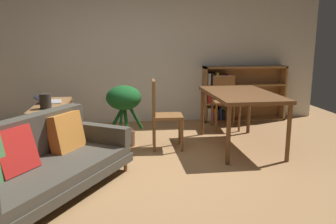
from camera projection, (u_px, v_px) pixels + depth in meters
name	position (u px, v px, depth m)	size (l,w,h in m)	color
ground_plane	(157.00, 174.00, 4.06)	(8.16, 8.16, 0.00)	#A87A4C
back_wall_panel	(141.00, 50.00, 6.39)	(6.80, 0.10, 2.70)	silver
fabric_couch	(35.00, 162.00, 3.44)	(1.78, 2.14, 0.76)	olive
media_console	(52.00, 125.00, 5.12)	(0.44, 1.28, 0.61)	olive
open_laptop	(49.00, 101.00, 5.19)	(0.42, 0.38, 0.11)	silver
desk_speaker	(46.00, 101.00, 4.72)	(0.15, 0.15, 0.21)	#2D2823
potted_floor_plant	(124.00, 106.00, 5.02)	(0.53, 0.51, 0.89)	brown
dining_table	(241.00, 98.00, 4.94)	(0.89, 1.49, 0.80)	brown
dining_chair_near	(225.00, 99.00, 6.07)	(0.47, 0.49, 0.90)	brown
dining_chair_far	(162.00, 111.00, 4.90)	(0.45, 0.41, 0.99)	brown
bookshelf	(237.00, 94.00, 6.64)	(1.58, 0.29, 1.04)	olive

